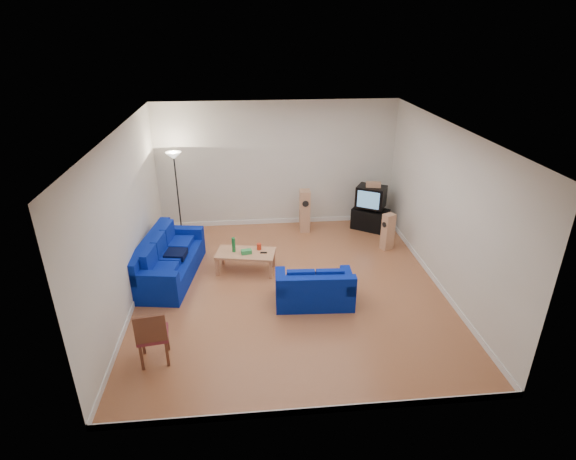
{
  "coord_description": "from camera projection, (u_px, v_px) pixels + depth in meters",
  "views": [
    {
      "loc": [
        -0.8,
        -7.7,
        4.86
      ],
      "look_at": [
        0.0,
        0.4,
        1.1
      ],
      "focal_mm": 28.0,
      "sensor_mm": 36.0,
      "label": 1
    }
  ],
  "objects": [
    {
      "name": "speaker_right",
      "position": [
        388.0,
        232.0,
        10.46
      ],
      "size": [
        0.32,
        0.3,
        0.88
      ],
      "rotation": [
        0.0,
        0.0,
        -1.12
      ],
      "color": "tan",
      "rests_on": "ground"
    },
    {
      "name": "remote",
      "position": [
        264.0,
        253.0,
        9.47
      ],
      "size": [
        0.15,
        0.06,
        0.02
      ],
      "primitive_type": "cube",
      "rotation": [
        0.0,
        0.0,
        -0.09
      ],
      "color": "black",
      "rests_on": "coffee_table"
    },
    {
      "name": "tissue_box",
      "position": [
        246.0,
        252.0,
        9.43
      ],
      "size": [
        0.23,
        0.15,
        0.09
      ],
      "primitive_type": "cube",
      "rotation": [
        0.0,
        0.0,
        0.18
      ],
      "color": "green",
      "rests_on": "coffee_table"
    },
    {
      "name": "tv_stand",
      "position": [
        370.0,
        219.0,
        11.56
      ],
      "size": [
        1.01,
        0.91,
        0.54
      ],
      "primitive_type": "cube",
      "rotation": [
        0.0,
        0.0,
        -0.6
      ],
      "color": "black",
      "rests_on": "ground"
    },
    {
      "name": "red_canister",
      "position": [
        259.0,
        247.0,
        9.6
      ],
      "size": [
        0.12,
        0.12,
        0.14
      ],
      "primitive_type": "cylinder",
      "rotation": [
        0.0,
        0.0,
        0.22
      ],
      "color": "red",
      "rests_on": "coffee_table"
    },
    {
      "name": "dining_chair",
      "position": [
        152.0,
        335.0,
        6.85
      ],
      "size": [
        0.52,
        0.52,
        0.97
      ],
      "rotation": [
        0.0,
        0.0,
        0.14
      ],
      "color": "brown",
      "rests_on": "ground"
    },
    {
      "name": "floor_lamp",
      "position": [
        175.0,
        168.0,
        10.54
      ],
      "size": [
        0.37,
        0.37,
        2.15
      ],
      "color": "black",
      "rests_on": "ground"
    },
    {
      "name": "sofa_three_seat",
      "position": [
        167.0,
        263.0,
        9.33
      ],
      "size": [
        1.3,
        2.38,
        0.87
      ],
      "rotation": [
        0.0,
        0.0,
        -1.72
      ],
      "color": "navy",
      "rests_on": "ground"
    },
    {
      "name": "television",
      "position": [
        371.0,
        197.0,
        11.27
      ],
      "size": [
        0.85,
        0.79,
        0.53
      ],
      "rotation": [
        0.0,
        0.0,
        -0.53
      ],
      "color": "black",
      "rests_on": "av_receiver"
    },
    {
      "name": "room",
      "position": [
        290.0,
        217.0,
        8.42
      ],
      "size": [
        6.01,
        6.51,
        3.21
      ],
      "color": "brown",
      "rests_on": "ground"
    },
    {
      "name": "centre_speaker",
      "position": [
        373.0,
        185.0,
        11.11
      ],
      "size": [
        0.38,
        0.22,
        0.13
      ],
      "primitive_type": "cube",
      "rotation": [
        0.0,
        0.0,
        -0.22
      ],
      "color": "tan",
      "rests_on": "television"
    },
    {
      "name": "speaker_left",
      "position": [
        305.0,
        211.0,
        11.34
      ],
      "size": [
        0.26,
        0.35,
        1.09
      ],
      "rotation": [
        0.0,
        0.0,
        -0.03
      ],
      "color": "tan",
      "rests_on": "ground"
    },
    {
      "name": "av_receiver",
      "position": [
        374.0,
        208.0,
        11.39
      ],
      "size": [
        0.48,
        0.49,
        0.09
      ],
      "primitive_type": "cube",
      "rotation": [
        0.0,
        0.0,
        -0.9
      ],
      "color": "black",
      "rests_on": "tv_stand"
    },
    {
      "name": "sofa_loveseat",
      "position": [
        314.0,
        291.0,
        8.45
      ],
      "size": [
        1.5,
        0.89,
        0.73
      ],
      "rotation": [
        0.0,
        0.0,
        -0.06
      ],
      "color": "navy",
      "rests_on": "ground"
    },
    {
      "name": "coffee_table",
      "position": [
        246.0,
        255.0,
        9.53
      ],
      "size": [
        1.33,
        0.85,
        0.45
      ],
      "rotation": [
        0.0,
        0.0,
        -0.2
      ],
      "color": "tan",
      "rests_on": "ground"
    },
    {
      "name": "bottle",
      "position": [
        234.0,
        245.0,
        9.47
      ],
      "size": [
        0.1,
        0.1,
        0.32
      ],
      "primitive_type": "cylinder",
      "rotation": [
        0.0,
        0.0,
        -0.45
      ],
      "color": "#197233",
      "rests_on": "coffee_table"
    }
  ]
}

